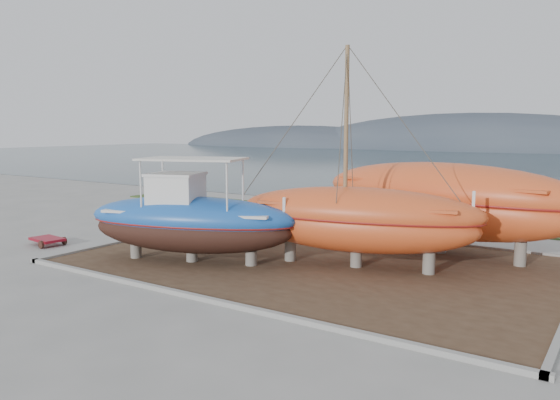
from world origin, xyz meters
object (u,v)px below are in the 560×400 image
Objects in this scene: blue_caique at (191,210)px; white_dinghy at (236,228)px; orange_bare_hull at (442,209)px; orange_sailboat at (358,158)px; red_trailer at (47,241)px.

white_dinghy is (-1.01, 4.09, -1.44)m from blue_caique.
white_dinghy is at bearing -152.53° from orange_bare_hull.
blue_caique is 0.92× the size of orange_sailboat.
blue_caique reaches higher than white_dinghy.
blue_caique is 3.59× the size of red_trailer.
orange_sailboat is 3.92× the size of red_trailer.
orange_bare_hull is at bearing 53.04° from orange_sailboat.
blue_caique is 4.45m from white_dinghy.
blue_caique reaches higher than orange_bare_hull.
blue_caique is 2.13× the size of white_dinghy.
orange_sailboat is at bearing -105.63° from orange_bare_hull.
red_trailer is at bearing -142.65° from orange_bare_hull.
blue_caique reaches higher than red_trailer.
blue_caique is 6.71m from orange_sailboat.
orange_sailboat is 0.82× the size of orange_bare_hull.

